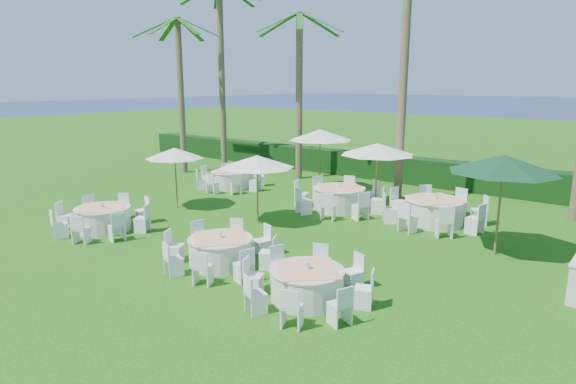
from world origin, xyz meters
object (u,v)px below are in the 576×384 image
banquet_table_c (307,284)px  umbrella_d (377,149)px  banquet_table_b (220,250)px  banquet_table_e (339,198)px  umbrella_b (257,161)px  banquet_table_f (434,211)px  umbrella_c (320,135)px  banquet_table_d (231,179)px  umbrella_a (175,153)px  umbrella_green (504,164)px  banquet_table_a (103,218)px

banquet_table_c → umbrella_d: (-2.55, 8.02, 1.84)m
banquet_table_b → banquet_table_e: bearing=94.6°
banquet_table_c → umbrella_b: 6.27m
banquet_table_f → umbrella_c: 6.51m
banquet_table_b → banquet_table_d: bearing=132.7°
banquet_table_f → umbrella_a: umbrella_a is taller
umbrella_a → umbrella_green: umbrella_green is taller
banquet_table_a → banquet_table_f: 10.79m
banquet_table_f → umbrella_d: bearing=164.6°
banquet_table_b → banquet_table_e: 6.64m
banquet_table_e → umbrella_c: umbrella_c is taller
umbrella_d → banquet_table_c: bearing=-72.4°
umbrella_d → umbrella_b: bearing=-116.8°
banquet_table_d → umbrella_b: size_ratio=1.24×
umbrella_c → banquet_table_f: bearing=-18.1°
banquet_table_a → umbrella_d: 9.79m
banquet_table_a → umbrella_a: size_ratio=1.32×
banquet_table_f → umbrella_green: umbrella_green is taller
banquet_table_a → umbrella_b: size_ratio=1.23×
banquet_table_e → umbrella_d: 2.28m
umbrella_a → umbrella_d: (5.91, 4.57, 0.15)m
banquet_table_d → banquet_table_f: bearing=0.6°
banquet_table_c → umbrella_c: (-5.91, 9.25, 2.05)m
banquet_table_d → umbrella_d: umbrella_d is taller
banquet_table_e → umbrella_b: 3.77m
banquet_table_e → umbrella_c: size_ratio=1.22×
banquet_table_a → umbrella_c: 9.56m
banquet_table_f → umbrella_d: size_ratio=1.23×
umbrella_a → banquet_table_f: bearing=24.6°
banquet_table_d → umbrella_a: 4.23m
banquet_table_c → banquet_table_e: 7.77m
banquet_table_b → umbrella_green: 7.77m
umbrella_c → umbrella_d: 3.58m
umbrella_b → umbrella_green: size_ratio=0.86×
banquet_table_a → umbrella_b: 5.23m
banquet_table_e → banquet_table_f: size_ratio=0.99×
banquet_table_e → umbrella_a: umbrella_a is taller
umbrella_a → umbrella_green: bearing=10.5°
banquet_table_c → umbrella_a: 9.29m
banquet_table_b → umbrella_d: 7.93m
banquet_table_e → umbrella_a: 6.28m
banquet_table_f → umbrella_a: size_ratio=1.49×
banquet_table_c → banquet_table_e: (-3.50, 6.94, 0.07)m
umbrella_d → umbrella_green: 5.61m
banquet_table_b → banquet_table_c: 2.99m
banquet_table_b → umbrella_a: bearing=150.3°
umbrella_green → umbrella_a: bearing=-169.5°
banquet_table_b → banquet_table_d: (-6.37, 6.91, 0.01)m
umbrella_d → umbrella_a: bearing=-142.3°
umbrella_a → umbrella_c: 6.34m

